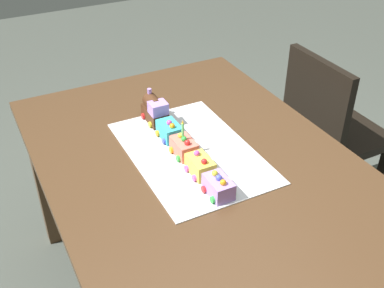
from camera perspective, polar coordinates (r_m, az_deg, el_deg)
The scene contains 9 objects.
dining_table at distance 1.68m, azimuth 0.59°, elevation -4.80°, with size 1.40×1.00×0.74m.
chair at distance 2.35m, azimuth 16.05°, elevation 1.48°, with size 0.40×0.40×0.86m.
cake_board at distance 1.65m, azimuth 0.00°, elevation -0.92°, with size 0.60×0.40×0.00m, color silver.
cake_locomotive at distance 1.80m, azimuth -4.46°, elevation 4.06°, with size 0.14×0.08×0.12m.
cake_car_hopper_turquoise at distance 1.71m, azimuth -2.70°, elevation 1.60°, with size 0.10×0.08×0.07m.
cake_car_caboose_coral at distance 1.62m, azimuth -0.96°, elevation -0.37°, with size 0.10×0.08×0.07m.
cake_car_tanker_lemon at distance 1.53m, azimuth 1.00°, elevation -2.62°, with size 0.10×0.08×0.07m.
cake_car_flatbed_lavender at distance 1.45m, azimuth 3.19°, elevation -5.08°, with size 0.10×0.08×0.07m.
birthday_candle at distance 1.58m, azimuth -1.11°, elevation 1.91°, with size 0.01×0.01×0.06m.
Camera 1 is at (1.16, -0.61, 1.69)m, focal length 44.63 mm.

